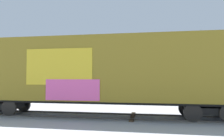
{
  "coord_description": "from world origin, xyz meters",
  "views": [
    {
      "loc": [
        3.7,
        -11.15,
        2.24
      ],
      "look_at": [
        0.98,
        0.82,
        2.71
      ],
      "focal_mm": 31.82,
      "sensor_mm": 36.0,
      "label": 1
    }
  ],
  "objects_px": {
    "freight_car": "(97,70)",
    "parked_car_silver": "(146,93)",
    "flagpole": "(126,55)",
    "parked_car_red": "(78,93)"
  },
  "relations": [
    {
      "from": "freight_car",
      "to": "parked_car_silver",
      "type": "xyz_separation_m",
      "value": [
        2.42,
        6.56,
        -1.77
      ]
    },
    {
      "from": "freight_car",
      "to": "parked_car_silver",
      "type": "height_order",
      "value": "freight_car"
    },
    {
      "from": "flagpole",
      "to": "freight_car",
      "type": "bearing_deg",
      "value": -88.26
    },
    {
      "from": "parked_car_red",
      "to": "parked_car_silver",
      "type": "relative_size",
      "value": 1.2
    },
    {
      "from": "parked_car_red",
      "to": "parked_car_silver",
      "type": "distance_m",
      "value": 6.33
    },
    {
      "from": "freight_car",
      "to": "parked_car_red",
      "type": "relative_size",
      "value": 3.41
    },
    {
      "from": "parked_car_silver",
      "to": "parked_car_red",
      "type": "bearing_deg",
      "value": -179.3
    },
    {
      "from": "flagpole",
      "to": "parked_car_red",
      "type": "relative_size",
      "value": 1.57
    },
    {
      "from": "flagpole",
      "to": "parked_car_silver",
      "type": "height_order",
      "value": "flagpole"
    },
    {
      "from": "parked_car_red",
      "to": "freight_car",
      "type": "bearing_deg",
      "value": -58.97
    }
  ]
}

